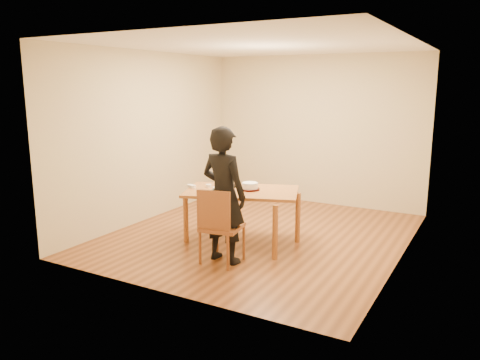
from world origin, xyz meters
The scene contains 16 objects.
room_shell centered at (0.00, 0.34, 1.35)m, with size 4.00×4.50×2.70m.
dining_table centered at (-0.08, -0.42, 0.73)m, with size 1.52×0.90×0.04m, color brown.
dining_chair centered at (0.07, -1.19, 0.45)m, with size 0.46×0.46×0.04m, color brown.
cake_plate centered at (0.01, -0.35, 0.76)m, with size 0.27×0.27×0.02m, color red.
cake centered at (0.01, -0.35, 0.81)m, with size 0.22×0.22×0.07m, color white.
frosting_dome centered at (0.01, -0.35, 0.85)m, with size 0.22×0.22×0.03m, color white.
frosting_tub centered at (-0.30, -0.73, 0.79)m, with size 0.09×0.09×0.08m, color white.
frosting_lid centered at (-0.45, -0.83, 0.75)m, with size 0.09×0.09×0.01m, color #18299F.
frosting_dollop centered at (-0.45, -0.83, 0.77)m, with size 0.04×0.04×0.02m, color white.
ramekin_green centered at (-0.74, -0.63, 0.77)m, with size 0.08×0.08×0.04m, color white.
ramekin_yellow centered at (-0.59, -0.47, 0.77)m, with size 0.08×0.08×0.04m, color white.
ramekin_multi centered at (-0.81, -0.61, 0.77)m, with size 0.08×0.08×0.04m, color white.
candy_box_pink centered at (-0.56, -0.16, 0.76)m, with size 0.14×0.07×0.02m, color #BF2D66.
candy_box_green centered at (-0.56, -0.16, 0.78)m, with size 0.14×0.07×0.02m, color #1DA01D.
spatula centered at (-0.17, -0.83, 0.75)m, with size 0.15×0.01×0.01m, color black.
person centered at (0.07, -1.15, 0.85)m, with size 0.62×0.41×1.70m, color black.
Camera 1 is at (2.96, -5.91, 2.18)m, focal length 35.00 mm.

